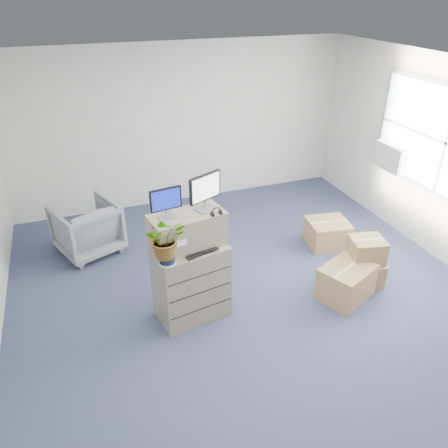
{
  "coord_description": "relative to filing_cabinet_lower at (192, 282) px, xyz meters",
  "views": [
    {
      "loc": [
        -1.87,
        -3.8,
        3.63
      ],
      "look_at": [
        -0.33,
        0.4,
        1.13
      ],
      "focal_mm": 35.0,
      "sensor_mm": 36.0,
      "label": 1
    }
  ],
  "objects": [
    {
      "name": "water_bottle",
      "position": [
        0.05,
        0.05,
        0.61
      ],
      "size": [
        0.07,
        0.07,
        0.25
      ],
      "primitive_type": "cylinder",
      "color": "gray",
      "rests_on": "filing_cabinet_lower"
    },
    {
      "name": "keyboard",
      "position": [
        0.08,
        -0.12,
        0.5
      ],
      "size": [
        0.43,
        0.27,
        0.02
      ],
      "primitive_type": "cube",
      "rotation": [
        0.0,
        0.0,
        0.28
      ],
      "color": "black",
      "rests_on": "filing_cabinet_lower"
    },
    {
      "name": "wall_back",
      "position": [
        0.79,
        3.23,
        0.92
      ],
      "size": [
        6.0,
        0.02,
        2.8
      ],
      "primitive_type": "cube",
      "color": "#B7B4AE",
      "rests_on": "ground"
    },
    {
      "name": "potted_plant",
      "position": [
        -0.31,
        -0.21,
        0.74
      ],
      "size": [
        0.44,
        0.48,
        0.45
      ],
      "rotation": [
        0.0,
        0.0,
        0.16
      ],
      "color": "#B0C49E",
      "rests_on": "filing_cabinet_lower"
    },
    {
      "name": "cardboard_boxes",
      "position": [
        2.23,
        0.08,
        -0.23
      ],
      "size": [
        1.22,
        1.89,
        0.69
      ],
      "color": "olive",
      "rests_on": "ground"
    },
    {
      "name": "phone_dock",
      "position": [
        -0.06,
        0.07,
        0.53
      ],
      "size": [
        0.06,
        0.06,
        0.13
      ],
      "rotation": [
        0.0,
        0.0,
        0.16
      ],
      "color": "silver",
      "rests_on": "filing_cabinet_lower"
    },
    {
      "name": "mouse",
      "position": [
        0.33,
        -0.08,
        0.5
      ],
      "size": [
        0.1,
        0.07,
        0.03
      ],
      "primitive_type": "ellipsoid",
      "rotation": [
        0.0,
        0.0,
        0.24
      ],
      "color": "silver",
      "rests_on": "filing_cabinet_lower"
    },
    {
      "name": "headphones",
      "position": [
        0.29,
        -0.09,
        0.93
      ],
      "size": [
        0.12,
        0.03,
        0.12
      ],
      "primitive_type": "torus",
      "rotation": [
        1.57,
        0.0,
        0.16
      ],
      "color": "black",
      "rests_on": "filing_cabinet_upper"
    },
    {
      "name": "filing_cabinet_upper",
      "position": [
        -0.01,
        0.05,
        0.69
      ],
      "size": [
        0.89,
        0.55,
        0.42
      ],
      "primitive_type": "cube",
      "rotation": [
        0.0,
        0.0,
        0.16
      ],
      "color": "#84795B",
      "rests_on": "filing_cabinet_lower"
    },
    {
      "name": "office_chair",
      "position": [
        -1.06,
        1.94,
        -0.05
      ],
      "size": [
        1.07,
        1.04,
        0.86
      ],
      "primitive_type": "imported",
      "rotation": [
        0.0,
        0.0,
        3.52
      ],
      "color": "slate",
      "rests_on": "ground"
    },
    {
      "name": "window",
      "position": [
        3.74,
        0.22,
        1.22
      ],
      "size": [
        0.07,
        2.72,
        1.52
      ],
      "color": "gray",
      "rests_on": "wall_right"
    },
    {
      "name": "monitor_right",
      "position": [
        0.22,
        0.08,
        1.14
      ],
      "size": [
        0.41,
        0.25,
        0.43
      ],
      "rotation": [
        0.0,
        0.0,
        0.44
      ],
      "color": "#99999E",
      "rests_on": "filing_cabinet_upper"
    },
    {
      "name": "ac_unit",
      "position": [
        3.66,
        1.12,
        0.72
      ],
      "size": [
        0.24,
        0.6,
        0.4
      ],
      "primitive_type": "cube",
      "color": "silver",
      "rests_on": "wall_right"
    },
    {
      "name": "monitor_left",
      "position": [
        -0.23,
        0.04,
        1.1
      ],
      "size": [
        0.35,
        0.16,
        0.35
      ],
      "rotation": [
        0.0,
        0.0,
        0.14
      ],
      "color": "#99999E",
      "rests_on": "filing_cabinet_upper"
    },
    {
      "name": "external_drive",
      "position": [
        0.29,
        0.2,
        0.51
      ],
      "size": [
        0.21,
        0.17,
        0.06
      ],
      "primitive_type": "cube",
      "rotation": [
        0.0,
        0.0,
        0.18
      ],
      "color": "black",
      "rests_on": "filing_cabinet_lower"
    },
    {
      "name": "ground",
      "position": [
        0.79,
        -0.28,
        -0.48
      ],
      "size": [
        7.0,
        7.0,
        0.0
      ],
      "primitive_type": "plane",
      "color": "#272F46",
      "rests_on": "ground"
    },
    {
      "name": "tissue_box",
      "position": [
        0.29,
        0.18,
        0.59
      ],
      "size": [
        0.27,
        0.22,
        0.09
      ],
      "primitive_type": "cube",
      "rotation": [
        0.0,
        0.0,
        0.47
      ],
      "color": "#417EDE",
      "rests_on": "external_drive"
    },
    {
      "name": "filing_cabinet_lower",
      "position": [
        0.0,
        0.0,
        0.0
      ],
      "size": [
        0.9,
        0.64,
        0.97
      ],
      "primitive_type": "cube",
      "rotation": [
        0.0,
        0.0,
        0.16
      ],
      "color": "#84795B",
      "rests_on": "ground"
    }
  ]
}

